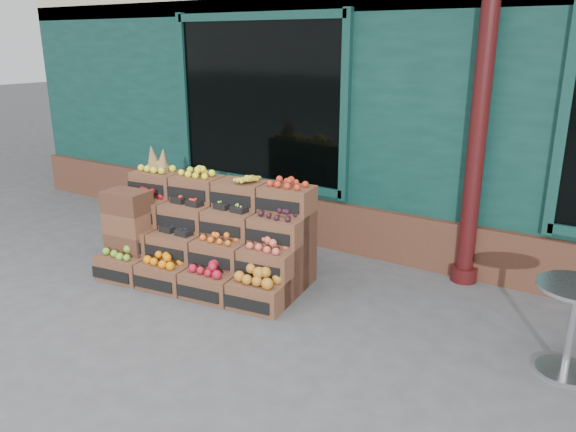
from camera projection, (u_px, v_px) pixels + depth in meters
The scene contains 6 objects.
ground at pixel (265, 328), 5.09m from camera, with size 60.00×60.00×0.00m, color #4B4B4E.
shop_facade at pixel (458, 47), 8.47m from camera, with size 12.00×6.24×4.80m.
crate_display at pixel (209, 240), 6.09m from camera, with size 2.31×1.35×1.37m.
spare_crates at pixel (129, 233), 6.17m from camera, with size 0.51×0.38×0.95m.
bistro_table at pixel (573, 319), 4.27m from camera, with size 0.59×0.59×0.75m.
shopkeeper at pixel (295, 155), 7.73m from camera, with size 0.72×0.47×1.98m, color #154B1F.
Camera 1 is at (2.65, -3.70, 2.49)m, focal length 35.00 mm.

